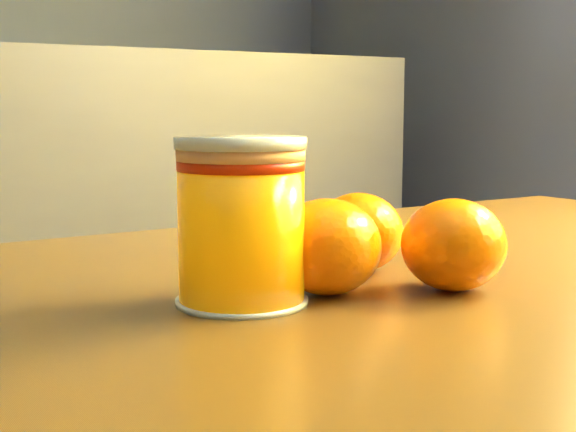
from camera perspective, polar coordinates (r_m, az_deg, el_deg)
table at (r=0.54m, az=11.38°, el=-14.22°), size 0.94×0.67×0.70m
juice_glass at (r=0.46m, az=-3.34°, el=-0.44°), size 0.08×0.08×0.09m
orange_front at (r=0.49m, az=2.79°, el=-2.19°), size 0.08×0.08×0.06m
orange_back at (r=0.56m, az=5.04°, el=-1.15°), size 0.07×0.07×0.05m
orange_extra at (r=0.51m, az=11.69°, el=-2.01°), size 0.08×0.08×0.06m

